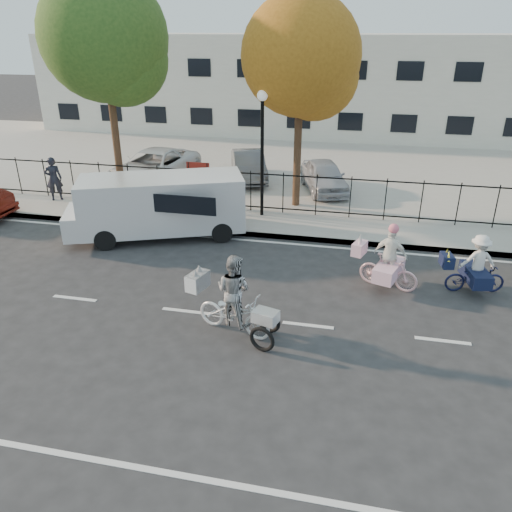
% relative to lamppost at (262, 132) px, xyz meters
% --- Properties ---
extents(ground, '(120.00, 120.00, 0.00)m').
position_rel_lamppost_xyz_m(ground, '(-0.50, -6.80, -3.11)').
color(ground, '#333334').
extents(road_markings, '(60.00, 9.52, 0.01)m').
position_rel_lamppost_xyz_m(road_markings, '(-0.50, -6.80, -3.11)').
color(road_markings, silver).
rests_on(road_markings, ground).
extents(curb, '(60.00, 0.10, 0.15)m').
position_rel_lamppost_xyz_m(curb, '(-0.50, -1.75, -3.04)').
color(curb, '#A8A399').
rests_on(curb, ground).
extents(sidewalk, '(60.00, 2.20, 0.15)m').
position_rel_lamppost_xyz_m(sidewalk, '(-0.50, -0.70, -3.04)').
color(sidewalk, '#A8A399').
rests_on(sidewalk, ground).
extents(parking_lot, '(60.00, 15.60, 0.15)m').
position_rel_lamppost_xyz_m(parking_lot, '(-0.50, 8.20, -3.04)').
color(parking_lot, '#A8A399').
rests_on(parking_lot, ground).
extents(iron_fence, '(58.00, 0.06, 1.50)m').
position_rel_lamppost_xyz_m(iron_fence, '(-0.50, 0.40, -2.21)').
color(iron_fence, black).
rests_on(iron_fence, sidewalk).
extents(building, '(34.00, 10.00, 6.00)m').
position_rel_lamppost_xyz_m(building, '(-0.50, 18.20, -0.11)').
color(building, silver).
rests_on(building, ground).
extents(lamppost, '(0.36, 0.36, 4.33)m').
position_rel_lamppost_xyz_m(lamppost, '(0.00, 0.00, 0.00)').
color(lamppost, black).
rests_on(lamppost, sidewalk).
extents(street_sign, '(0.85, 0.06, 1.80)m').
position_rel_lamppost_xyz_m(street_sign, '(-2.35, 0.00, -1.70)').
color(street_sign, black).
rests_on(street_sign, sidewalk).
extents(zebra_trike, '(2.23, 1.33, 1.91)m').
position_rel_lamppost_xyz_m(zebra_trike, '(0.89, -7.42, -2.38)').
color(zebra_trike, white).
rests_on(zebra_trike, ground).
extents(unicorn_bike, '(1.84, 1.33, 1.81)m').
position_rel_lamppost_xyz_m(unicorn_bike, '(4.30, -4.47, -2.44)').
color(unicorn_bike, '#FFC2C8').
rests_on(unicorn_bike, ground).
extents(bull_bike, '(1.75, 1.22, 1.59)m').
position_rel_lamppost_xyz_m(bull_bike, '(6.51, -4.22, -2.48)').
color(bull_bike, '#101437').
rests_on(bull_bike, ground).
extents(white_van, '(6.14, 3.70, 2.01)m').
position_rel_lamppost_xyz_m(white_van, '(-2.93, -2.30, -2.00)').
color(white_van, white).
rests_on(white_van, ground).
extents(pedestrian, '(0.74, 0.66, 1.70)m').
position_rel_lamppost_xyz_m(pedestrian, '(-8.25, 0.00, -2.11)').
color(pedestrian, black).
rests_on(pedestrian, sidewalk).
extents(lot_car_b, '(3.00, 5.44, 1.44)m').
position_rel_lamppost_xyz_m(lot_car_b, '(-5.33, 2.84, -2.24)').
color(lot_car_b, silver).
rests_on(lot_car_b, parking_lot).
extents(lot_car_c, '(2.47, 4.02, 1.25)m').
position_rel_lamppost_xyz_m(lot_car_c, '(-1.51, 4.42, -2.34)').
color(lot_car_c, '#52555A').
rests_on(lot_car_c, parking_lot).
extents(lot_car_d, '(2.56, 3.95, 1.25)m').
position_rel_lamppost_xyz_m(lot_car_d, '(1.90, 3.43, -2.34)').
color(lot_car_d, '#B0B1B8').
rests_on(lot_car_d, parking_lot).
extents(tree_west, '(4.53, 4.53, 8.30)m').
position_rel_lamppost_xyz_m(tree_west, '(-5.78, 1.00, 2.70)').
color(tree_west, '#442D1D').
rests_on(tree_west, ground).
extents(tree_mid, '(4.10, 4.10, 7.52)m').
position_rel_lamppost_xyz_m(tree_mid, '(1.18, 1.46, 2.15)').
color(tree_mid, '#442D1D').
rests_on(tree_mid, ground).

